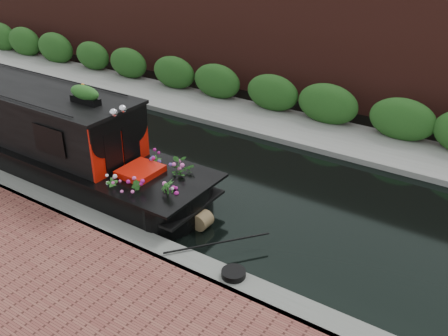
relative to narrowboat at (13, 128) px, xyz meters
The scene contains 8 objects.
ground 4.86m from the narrowboat, 24.13° to the left, with size 80.00×80.00×0.00m, color black.
near_bank_coping 4.65m from the narrowboat, 17.10° to the right, with size 40.00×0.60×0.50m, color slate.
far_bank_path 7.60m from the narrowboat, 54.64° to the left, with size 40.00×2.40×0.34m, color gray.
far_hedge 8.34m from the narrowboat, 58.24° to the left, with size 40.00×1.10×2.80m, color #214F1A.
far_brick_wall 10.18m from the narrowboat, 64.50° to the left, with size 40.00×1.00×8.00m, color #4E211A.
narrowboat is the anchor object (origin of this frame).
rope_fender 6.61m from the narrowboat, ahead, with size 0.38×0.38×0.35m, color brown.
coiled_mooring_rope 8.32m from the narrowboat, ahead, with size 0.46×0.46×0.12m, color black.
Camera 1 is at (7.76, -9.39, 6.29)m, focal length 40.00 mm.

